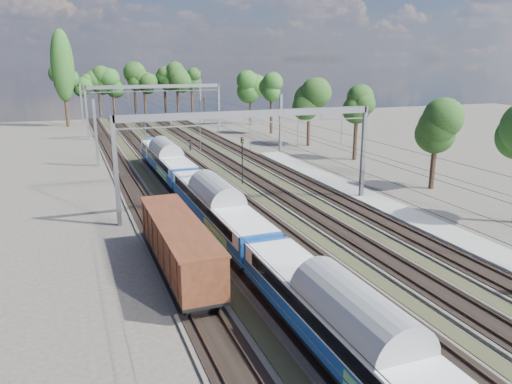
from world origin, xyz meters
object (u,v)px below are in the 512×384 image
object	(u,v)px
freight_boxcar	(178,243)
signal_far	(204,106)
emu_train	(218,203)
signal_near	(242,155)
worker	(191,145)

from	to	relation	value
freight_boxcar	signal_far	size ratio (longest dim) A/B	2.46
emu_train	signal_near	xyz separation A→B (m)	(7.06, 14.37, 0.80)
freight_boxcar	signal_far	xyz separation A→B (m)	(22.37, 76.68, 1.31)
emu_train	freight_boxcar	bearing A→B (deg)	-124.68
emu_train	worker	size ratio (longest dim) A/B	34.36
emu_train	worker	bearing A→B (deg)	79.67
emu_train	signal_far	size ratio (longest dim) A/B	11.39
emu_train	worker	distance (m)	37.12
signal_far	emu_train	bearing A→B (deg)	-100.15
freight_boxcar	worker	xyz separation A→B (m)	(11.15, 43.00, -1.18)
freight_boxcar	worker	distance (m)	44.43
freight_boxcar	signal_near	distance (m)	23.89
emu_train	signal_far	bearing A→B (deg)	75.72
signal_far	worker	bearing A→B (deg)	-104.29
emu_train	freight_boxcar	xyz separation A→B (m)	(-4.50, -6.51, -0.40)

